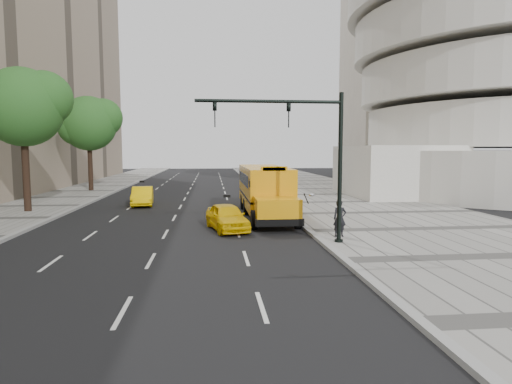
{
  "coord_description": "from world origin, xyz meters",
  "views": [
    {
      "loc": [
        1.25,
        -25.63,
        4.03
      ],
      "look_at": [
        3.5,
        -4.0,
        1.9
      ],
      "focal_mm": 30.0,
      "sensor_mm": 36.0,
      "label": 1
    }
  ],
  "objects": [
    {
      "name": "taxi_near",
      "position": [
        2.0,
        -4.24,
        0.67
      ],
      "size": [
        2.43,
        4.21,
        1.35
      ],
      "primitive_type": "imported",
      "rotation": [
        0.0,
        0.0,
        0.23
      ],
      "color": "#F4C203",
      "rests_on": "ground"
    },
    {
      "name": "ground",
      "position": [
        0.0,
        0.0,
        0.0
      ],
      "size": [
        140.0,
        140.0,
        0.0
      ],
      "primitive_type": "plane",
      "color": "black",
      "rests_on": "ground"
    },
    {
      "name": "curb_museum",
      "position": [
        6.0,
        0.0,
        0.07
      ],
      "size": [
        0.3,
        140.0,
        0.15
      ],
      "primitive_type": "cube",
      "color": "gray",
      "rests_on": "ground"
    },
    {
      "name": "traffic_signal",
      "position": [
        5.19,
        -8.21,
        4.09
      ],
      "size": [
        6.18,
        0.36,
        6.4
      ],
      "color": "black",
      "rests_on": "ground"
    },
    {
      "name": "pedestrian",
      "position": [
        6.96,
        -7.13,
        0.98
      ],
      "size": [
        0.62,
        0.42,
        1.65
      ],
      "primitive_type": "imported",
      "rotation": [
        0.0,
        0.0,
        0.04
      ],
      "color": "black",
      "rests_on": "sidewalk_museum"
    },
    {
      "name": "school_bus",
      "position": [
        4.5,
        0.6,
        1.76
      ],
      "size": [
        2.96,
        11.56,
        3.19
      ],
      "color": "orange",
      "rests_on": "ground"
    },
    {
      "name": "tree_b",
      "position": [
        -10.41,
        2.9,
        6.76
      ],
      "size": [
        5.54,
        4.93,
        9.19
      ],
      "color": "black",
      "rests_on": "ground"
    },
    {
      "name": "tree_c",
      "position": [
        -10.4,
        17.44,
        6.64
      ],
      "size": [
        5.89,
        5.24,
        9.22
      ],
      "color": "black",
      "rests_on": "ground"
    },
    {
      "name": "guggenheim",
      "position": [
        29.37,
        18.51,
        13.58
      ],
      "size": [
        33.2,
        42.2,
        35.0
      ],
      "color": "silver",
      "rests_on": "ground"
    },
    {
      "name": "curb_far",
      "position": [
        -8.0,
        0.0,
        0.07
      ],
      "size": [
        0.3,
        140.0,
        0.15
      ],
      "primitive_type": "cube",
      "color": "gray",
      "rests_on": "ground"
    },
    {
      "name": "sidewalk_museum",
      "position": [
        12.0,
        0.0,
        0.07
      ],
      "size": [
        12.0,
        140.0,
        0.15
      ],
      "primitive_type": "cube",
      "color": "gray",
      "rests_on": "ground"
    },
    {
      "name": "taxi_far",
      "position": [
        -3.81,
        6.18,
        0.68
      ],
      "size": [
        1.87,
        4.26,
        1.36
      ],
      "primitive_type": "imported",
      "rotation": [
        0.0,
        0.0,
        0.1
      ],
      "color": "#F4C203",
      "rests_on": "ground"
    }
  ]
}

